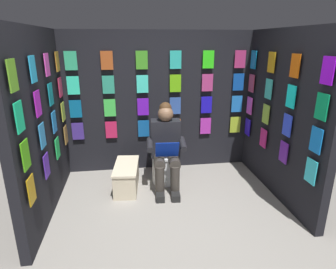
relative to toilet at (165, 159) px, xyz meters
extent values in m
plane|color=gray|center=(0.03, 1.56, -0.33)|extent=(30.00, 30.00, 0.00)
cube|color=black|center=(0.03, -0.50, 0.74)|extent=(2.93, 0.10, 2.13)
cube|color=#412C8D|center=(1.27, -0.42, 0.35)|extent=(0.17, 0.01, 0.26)
cube|color=#CB1D4E|center=(0.77, -0.42, 0.35)|extent=(0.17, 0.01, 0.26)
cube|color=#1254A0|center=(0.28, -0.42, 0.35)|extent=(0.17, 0.01, 0.26)
cube|color=orange|center=(-0.22, -0.42, 0.35)|extent=(0.17, 0.01, 0.26)
cube|color=#B72FB0|center=(-0.71, -0.42, 0.35)|extent=(0.17, 0.01, 0.26)
cube|color=#A6BF2D|center=(-1.21, -0.42, 0.35)|extent=(0.17, 0.01, 0.26)
cube|color=#0C5E93|center=(1.27, -0.42, 0.70)|extent=(0.17, 0.01, 0.26)
cube|color=green|center=(0.77, -0.42, 0.70)|extent=(0.17, 0.01, 0.26)
cube|color=#6716C5|center=(0.28, -0.42, 0.70)|extent=(0.17, 0.01, 0.26)
cube|color=#3154A4|center=(-0.22, -0.42, 0.70)|extent=(0.17, 0.01, 0.26)
cube|color=#1D13C9|center=(-0.71, -0.42, 0.70)|extent=(0.17, 0.01, 0.26)
cube|color=blue|center=(-1.21, -0.42, 0.70)|extent=(0.17, 0.01, 0.26)
cube|color=#31ECBA|center=(1.27, -0.42, 1.04)|extent=(0.17, 0.01, 0.26)
cube|color=teal|center=(0.77, -0.42, 1.04)|extent=(0.17, 0.01, 0.26)
cube|color=#40E4CA|center=(0.28, -0.42, 1.04)|extent=(0.17, 0.01, 0.26)
cube|color=#64BB12|center=(-0.22, -0.42, 1.04)|extent=(0.17, 0.01, 0.26)
cube|color=#B7377A|center=(-0.71, -0.42, 1.04)|extent=(0.17, 0.01, 0.26)
cube|color=#1249A9|center=(-1.21, -0.42, 1.04)|extent=(0.17, 0.01, 0.26)
cube|color=#31B47D|center=(1.27, -0.42, 1.38)|extent=(0.17, 0.01, 0.26)
cube|color=#AC4C1F|center=(0.77, -0.42, 1.38)|extent=(0.17, 0.01, 0.26)
cube|color=#3E9724|center=(0.28, -0.42, 1.38)|extent=(0.17, 0.01, 0.26)
cube|color=#29B4A7|center=(-0.22, -0.42, 1.38)|extent=(0.17, 0.01, 0.26)
cube|color=#30E91A|center=(-0.71, -0.42, 1.38)|extent=(0.17, 0.01, 0.26)
cube|color=#B42E69|center=(-1.21, -0.42, 1.38)|extent=(0.17, 0.01, 0.26)
cube|color=black|center=(-1.44, 0.55, 0.74)|extent=(0.10, 2.01, 2.13)
cube|color=#2510D0|center=(-1.35, -0.26, 0.35)|extent=(0.01, 0.17, 0.26)
cube|color=#C72579|center=(-1.35, 0.28, 0.35)|extent=(0.01, 0.17, 0.26)
cube|color=#60209F|center=(-1.35, 0.83, 0.35)|extent=(0.01, 0.17, 0.26)
cube|color=#31D4E8|center=(-1.35, 1.37, 0.35)|extent=(0.01, 0.17, 0.26)
cube|color=#E847C5|center=(-1.35, -0.26, 0.70)|extent=(0.01, 0.17, 0.26)
cube|color=#96C53E|center=(-1.35, 0.28, 0.70)|extent=(0.01, 0.17, 0.26)
cube|color=blue|center=(-1.35, 0.83, 0.70)|extent=(0.01, 0.17, 0.26)
cube|color=blue|center=(-1.35, 1.37, 0.70)|extent=(0.01, 0.17, 0.26)
cube|color=#B93D59|center=(-1.35, -0.26, 1.04)|extent=(0.01, 0.17, 0.26)
cube|color=#3ABDB4|center=(-1.35, 0.28, 1.04)|extent=(0.01, 0.17, 0.26)
cube|color=#14EEE6|center=(-1.35, 0.83, 1.04)|extent=(0.01, 0.17, 0.26)
cube|color=#0C9355|center=(-1.35, 1.37, 1.04)|extent=(0.01, 0.17, 0.26)
cube|color=#0A7FBE|center=(-1.35, -0.26, 1.38)|extent=(0.01, 0.17, 0.26)
cube|color=gold|center=(-1.35, 0.28, 1.38)|extent=(0.01, 0.17, 0.26)
cube|color=#DB5C0E|center=(-1.35, 0.83, 1.38)|extent=(0.01, 0.17, 0.26)
cube|color=#920FE7|center=(-1.35, 1.37, 1.38)|extent=(0.01, 0.17, 0.26)
cube|color=black|center=(1.50, 0.55, 0.74)|extent=(0.10, 2.01, 2.13)
cube|color=#C18E13|center=(1.41, 1.37, 0.35)|extent=(0.01, 0.17, 0.26)
cube|color=#562AB5|center=(1.41, 0.83, 0.35)|extent=(0.01, 0.17, 0.26)
cube|color=#24CA59|center=(1.41, 0.28, 0.35)|extent=(0.01, 0.17, 0.26)
cube|color=olive|center=(1.41, -0.26, 0.35)|extent=(0.01, 0.17, 0.26)
cube|color=#4CB617|center=(1.41, 1.37, 0.70)|extent=(0.01, 0.17, 0.26)
cube|color=#3398DE|center=(1.41, 0.83, 0.70)|extent=(0.01, 0.17, 0.26)
cube|color=#2784D8|center=(1.41, 0.28, 0.70)|extent=(0.01, 0.17, 0.26)
cube|color=#B5C238|center=(1.41, -0.26, 0.70)|extent=(0.01, 0.17, 0.26)
cube|color=#18D084|center=(1.41, 1.37, 1.04)|extent=(0.01, 0.17, 0.26)
cube|color=#B91EC8|center=(1.41, 0.83, 1.04)|extent=(0.01, 0.17, 0.26)
cube|color=teal|center=(1.41, 0.28, 1.04)|extent=(0.01, 0.17, 0.26)
cube|color=#D22854|center=(1.41, -0.26, 1.04)|extent=(0.01, 0.17, 0.26)
cube|color=#61A526|center=(1.41, 1.37, 1.38)|extent=(0.01, 0.17, 0.26)
cube|color=#26AAE5|center=(1.41, 0.83, 1.38)|extent=(0.01, 0.17, 0.26)
cube|color=#EF45C3|center=(1.41, 0.28, 1.38)|extent=(0.01, 0.17, 0.26)
cube|color=#C17D24|center=(1.41, -0.26, 1.38)|extent=(0.01, 0.17, 0.26)
cylinder|color=white|center=(0.01, 0.08, -0.13)|extent=(0.38, 0.38, 0.40)
cylinder|color=white|center=(0.01, 0.08, 0.09)|extent=(0.41, 0.41, 0.02)
cube|color=white|center=(-0.01, -0.18, 0.25)|extent=(0.39, 0.21, 0.36)
cylinder|color=white|center=(-0.01, -0.09, 0.25)|extent=(0.39, 0.10, 0.39)
cube|color=black|center=(0.01, 0.11, 0.36)|extent=(0.41, 0.25, 0.52)
sphere|color=brown|center=(0.01, 0.14, 0.71)|extent=(0.21, 0.21, 0.21)
sphere|color=#472D19|center=(0.01, 0.11, 0.78)|extent=(0.17, 0.17, 0.17)
cylinder|color=#38332D|center=(-0.08, 0.31, 0.11)|extent=(0.18, 0.41, 0.15)
cylinder|color=#38332D|center=(0.12, 0.30, 0.11)|extent=(0.18, 0.41, 0.15)
cylinder|color=#38332D|center=(-0.07, 0.49, -0.11)|extent=(0.12, 0.12, 0.42)
cylinder|color=#38332D|center=(0.13, 0.48, -0.11)|extent=(0.12, 0.12, 0.42)
cube|color=black|center=(-0.06, 0.55, -0.28)|extent=(0.13, 0.27, 0.09)
cube|color=black|center=(0.14, 0.54, -0.28)|extent=(0.13, 0.27, 0.09)
cylinder|color=black|center=(-0.20, 0.30, 0.33)|extent=(0.11, 0.31, 0.13)
cylinder|color=black|center=(0.24, 0.27, 0.33)|extent=(0.11, 0.31, 0.13)
cube|color=#0829AD|center=(0.03, 0.45, 0.32)|extent=(0.31, 0.15, 0.23)
cube|color=beige|center=(0.57, 0.20, -0.17)|extent=(0.36, 0.70, 0.32)
cube|color=beige|center=(0.57, 0.20, 0.01)|extent=(0.38, 0.73, 0.03)
camera|label=1|loc=(0.51, 3.86, 1.65)|focal=30.80mm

